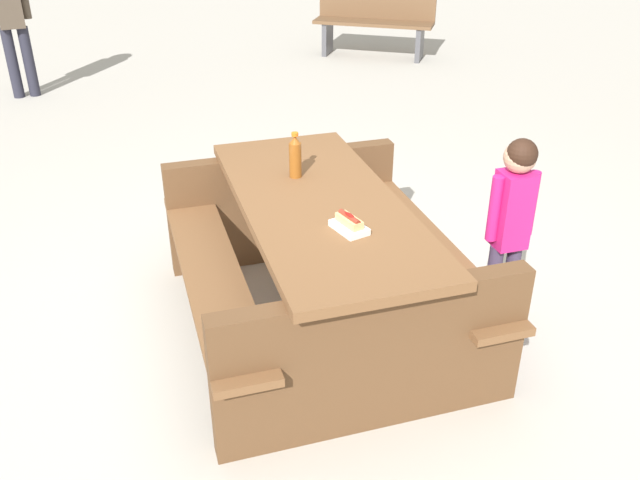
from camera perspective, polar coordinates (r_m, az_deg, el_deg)
The scene contains 6 objects.
ground_plane at distance 3.78m, azimuth 0.00°, elevation -6.99°, with size 30.00×30.00×0.00m, color #B7B2A8.
picnic_table at distance 3.54m, azimuth 0.00°, elevation -1.14°, with size 2.07×1.77×0.75m.
soda_bottle at distance 3.61m, azimuth -2.06°, elevation 6.93°, with size 0.07×0.07×0.24m.
hotdog_tray at distance 3.10m, azimuth 2.44°, elevation 1.32°, with size 0.18×0.12×0.08m.
child_in_coat at distance 3.58m, azimuth 15.64°, elevation 2.37°, with size 0.18×0.26×1.06m.
park_bench_mid at distance 9.18m, azimuth 4.55°, elevation 17.72°, with size 1.35×1.34×0.85m.
Camera 1 is at (2.65, -1.53, 2.21)m, focal length 38.62 mm.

